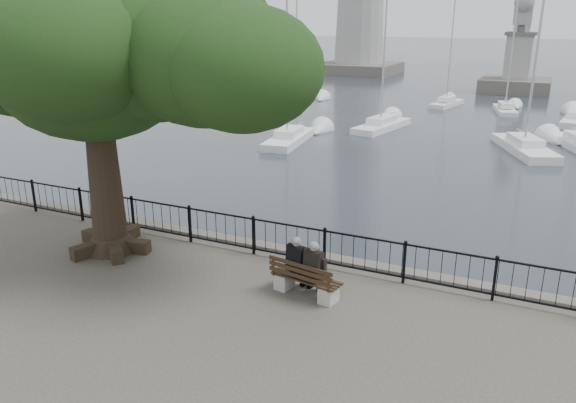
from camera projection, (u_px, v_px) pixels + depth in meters
The scene contains 13 objects.
harbor at pixel (296, 271), 15.03m from camera, with size 260.00×260.00×1.20m.
railing at pixel (288, 240), 14.26m from camera, with size 22.06×0.06×1.00m.
bench at pixel (305, 283), 12.53m from camera, with size 1.71×0.77×0.87m.
person_left at pixel (299, 266), 12.61m from camera, with size 0.46×0.73×1.38m.
person_right at pixel (317, 271), 12.36m from camera, with size 0.46×0.73×1.38m.
tree at pixel (118, 46), 13.26m from camera, with size 9.88×6.90×8.07m.
lion_monument at pixel (517, 67), 53.93m from camera, with size 6.36×6.36×9.29m.
sailboat_a at pixel (289, 137), 32.63m from camera, with size 2.36×5.92×10.62m.
sailboat_b at pixel (382, 124), 36.46m from camera, with size 2.54×5.84×11.58m.
sailboat_c at pixel (524, 146), 30.35m from camera, with size 3.96×6.24×11.91m.
sailboat_e at pixel (298, 100), 46.83m from camera, with size 2.84×5.71×12.18m.
sailboat_f at pixel (505, 108), 42.86m from camera, with size 2.26×4.76×9.92m.
sailboat_h at pixel (447, 102), 46.05m from camera, with size 2.13×4.75×10.22m.
Camera 1 is at (5.66, -9.47, 5.96)m, focal length 35.00 mm.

